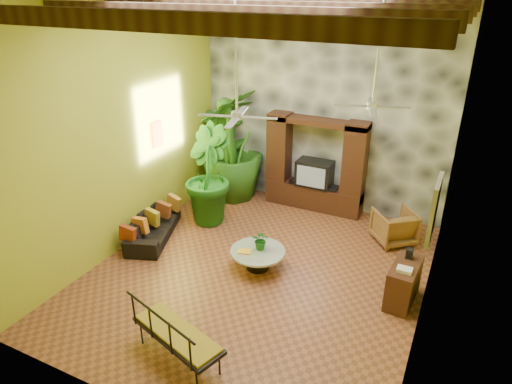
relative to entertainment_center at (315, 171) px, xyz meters
The scene contains 21 objects.
ground 3.28m from the entertainment_center, 90.00° to the right, with size 7.00×7.00×0.00m, color brown.
back_wall 1.58m from the entertainment_center, 90.00° to the left, with size 6.00×0.02×5.00m, color #ABB428.
left_wall 4.60m from the entertainment_center, 133.73° to the right, with size 0.02×7.00×5.00m, color #ABB428.
right_wall 4.60m from the entertainment_center, 46.27° to the right, with size 0.02×7.00×5.00m, color #ABB428.
stone_accent_wall 1.56m from the entertainment_center, 90.00° to the left, with size 5.98×0.10×4.98m, color #34353B.
ceiling_beams 4.94m from the entertainment_center, 90.00° to the right, with size 5.95×5.36×0.22m.
entertainment_center is the anchor object (origin of this frame).
ceiling_fan_front 4.30m from the entertainment_center, 93.24° to the right, with size 1.28×1.28×1.86m.
ceiling_fan_back 3.50m from the entertainment_center, 50.43° to the right, with size 1.28×1.28×1.86m.
wall_art_mask 3.82m from the entertainment_center, 144.18° to the right, with size 0.06×0.32×0.55m, color orange.
wall_art_painting 4.95m from the entertainment_center, 51.61° to the right, with size 0.06×0.70×0.90m, color #245085.
sofa 4.03m from the entertainment_center, 131.86° to the right, with size 1.87×0.73×0.54m, color black.
wicker_armchair 2.35m from the entertainment_center, 21.15° to the right, with size 0.78×0.80×0.73m, color #976136.
tall_plant_a 2.57m from the entertainment_center, behind, with size 1.25×0.85×2.38m, color #245817.
tall_plant_b 2.65m from the entertainment_center, 140.03° to the right, with size 1.25×1.01×2.28m, color #1C5E18.
tall_plant_c 2.18m from the entertainment_center, behind, with size 1.57×1.57×2.81m, color #265A17.
coffee_table 3.10m from the entertainment_center, 91.46° to the right, with size 1.07×1.07×0.40m.
centerpiece_plant 2.95m from the entertainment_center, 90.96° to the right, with size 0.35×0.30×0.38m, color #1B5C18.
yellow_tray 3.24m from the entertainment_center, 95.07° to the right, with size 0.26×0.19×0.03m, color yellow.
iron_bench 5.77m from the entertainment_center, 90.94° to the right, with size 1.65×1.02×0.57m.
side_console 3.91m from the entertainment_center, 46.79° to the right, with size 0.42×0.94×0.75m, color #371B11.
Camera 1 is at (3.21, -6.68, 5.17)m, focal length 32.00 mm.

